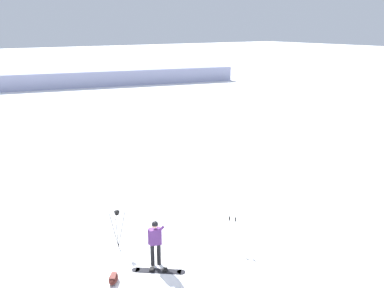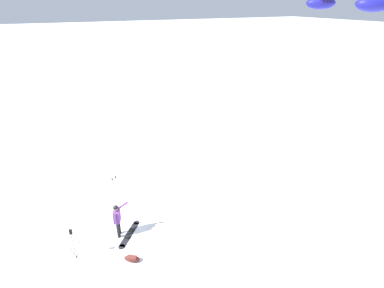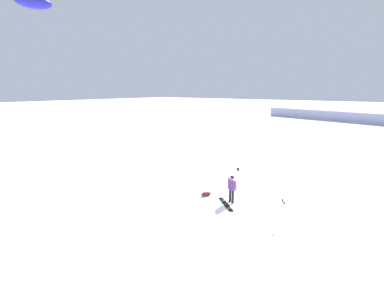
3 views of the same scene
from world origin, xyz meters
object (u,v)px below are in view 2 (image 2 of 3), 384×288
at_px(snowboarder, 117,218).
at_px(gear_bag_large, 132,259).
at_px(snowboard, 129,234).
at_px(camera_tripod, 72,239).
at_px(ski_poles, 115,184).

distance_m(snowboarder, gear_bag_large, 1.83).
xyz_separation_m(snowboard, camera_tripod, (-2.23, -0.41, 1.00)).
distance_m(snowboarder, snowboard, 1.04).
xyz_separation_m(gear_bag_large, camera_tripod, (-1.96, 1.08, 0.90)).
distance_m(camera_tripod, ski_poles, 4.19).
bearing_deg(ski_poles, gear_bag_large, -94.68).
xyz_separation_m(snowboard, gear_bag_large, (-0.27, -1.49, 0.10)).
height_order(camera_tripod, ski_poles, camera_tripod).
xyz_separation_m(snowboard, ski_poles, (0.10, 3.06, 0.76)).
bearing_deg(ski_poles, snowboarder, -99.57).
bearing_deg(gear_bag_large, snowboard, 79.58).
xyz_separation_m(snowboarder, ski_poles, (0.49, 2.93, -0.20)).
distance_m(snowboarder, ski_poles, 2.98).
height_order(snowboarder, snowboard, snowboarder).
relative_size(snowboard, gear_bag_large, 2.11).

